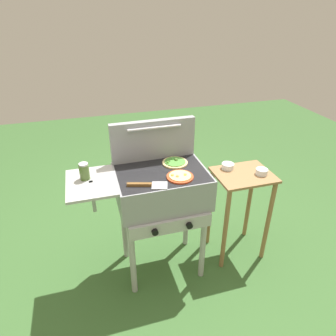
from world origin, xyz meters
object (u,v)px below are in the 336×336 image
at_px(pizza_veggie, 175,162).
at_px(topping_bowl_near, 228,166).
at_px(grill, 160,189).
at_px(topping_bowl_far, 262,172).
at_px(sauce_jar, 84,171).
at_px(prep_table, 240,198).
at_px(spatula, 148,185).
at_px(pizza_cheese, 180,176).

distance_m(pizza_veggie, topping_bowl_near, 0.46).
relative_size(grill, pizza_veggie, 5.18).
relative_size(pizza_veggie, topping_bowl_far, 2.04).
bearing_deg(pizza_veggie, topping_bowl_near, 2.73).
relative_size(sauce_jar, topping_bowl_near, 1.19).
distance_m(prep_table, topping_bowl_far, 0.28).
relative_size(grill, spatula, 3.62).
distance_m(grill, prep_table, 0.70).
bearing_deg(sauce_jar, grill, -5.86).
xyz_separation_m(pizza_veggie, topping_bowl_near, (0.45, 0.02, -0.11)).
bearing_deg(sauce_jar, spatula, -28.29).
height_order(grill, topping_bowl_far, grill).
distance_m(prep_table, topping_bowl_near, 0.28).
xyz_separation_m(pizza_cheese, topping_bowl_far, (0.69, 0.07, -0.11)).
bearing_deg(topping_bowl_near, topping_bowl_far, -36.31).
distance_m(sauce_jar, topping_bowl_near, 1.10).
bearing_deg(topping_bowl_far, topping_bowl_near, 143.69).
xyz_separation_m(pizza_veggie, sauce_jar, (-0.64, -0.04, 0.05)).
xyz_separation_m(pizza_veggie, prep_table, (0.53, -0.09, -0.36)).
height_order(pizza_cheese, sauce_jar, sauce_jar).
distance_m(spatula, topping_bowl_near, 0.76).
bearing_deg(sauce_jar, prep_table, -2.28).
bearing_deg(topping_bowl_near, sauce_jar, -176.71).
height_order(spatula, prep_table, spatula).
xyz_separation_m(sauce_jar, topping_bowl_near, (1.09, 0.06, -0.16)).
bearing_deg(grill, topping_bowl_near, 10.92).
bearing_deg(grill, pizza_veggie, 33.04).
bearing_deg(spatula, pizza_veggie, 43.42).
height_order(grill, pizza_veggie, pizza_veggie).
relative_size(pizza_cheese, topping_bowl_far, 2.00).
bearing_deg(grill, topping_bowl_far, -2.90).
xyz_separation_m(grill, spatula, (-0.12, -0.15, 0.15)).
distance_m(grill, pizza_veggie, 0.23).
relative_size(spatula, topping_bowl_far, 2.93).
bearing_deg(topping_bowl_near, pizza_cheese, -154.59).
height_order(sauce_jar, spatula, sauce_jar).
relative_size(pizza_cheese, sauce_jar, 1.57).
relative_size(grill, sauce_jar, 8.31).
distance_m(sauce_jar, topping_bowl_far, 1.31).
bearing_deg(pizza_cheese, grill, 135.22).
height_order(pizza_veggie, topping_bowl_near, pizza_veggie).
distance_m(spatula, prep_table, 0.88).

